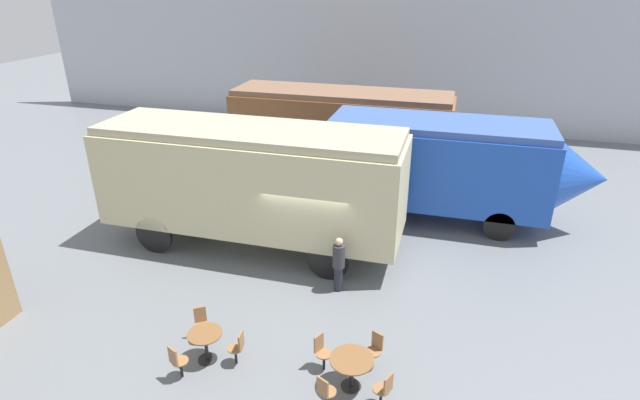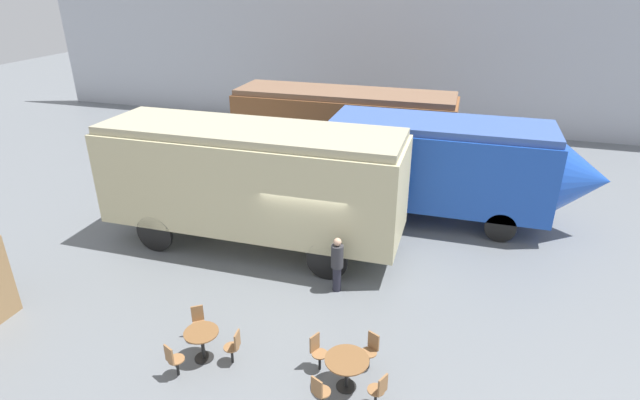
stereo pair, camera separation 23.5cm
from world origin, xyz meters
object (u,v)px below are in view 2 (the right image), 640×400
(passenger_coach_wooden, at_px, (344,120))
(cafe_table_mid, at_px, (202,338))
(streamlined_locomotive, at_px, (458,164))
(cafe_table_near, at_px, (347,365))
(cafe_chair_0, at_px, (371,348))
(visitor_person, at_px, (337,263))
(passenger_coach_vintage, at_px, (252,177))

(passenger_coach_wooden, distance_m, cafe_table_mid, 13.47)
(streamlined_locomotive, relative_size, cafe_table_mid, 11.78)
(passenger_coach_wooden, relative_size, cafe_table_near, 10.36)
(cafe_table_near, height_order, cafe_chair_0, cafe_chair_0)
(passenger_coach_wooden, bearing_deg, cafe_table_mid, -89.68)
(cafe_chair_0, bearing_deg, passenger_coach_wooden, -137.20)
(passenger_coach_wooden, xyz_separation_m, cafe_table_near, (3.42, -13.30, -1.47))
(cafe_chair_0, relative_size, visitor_person, 0.53)
(cafe_table_near, bearing_deg, passenger_coach_wooden, 104.43)
(streamlined_locomotive, height_order, passenger_coach_vintage, passenger_coach_vintage)
(cafe_table_mid, distance_m, visitor_person, 4.17)
(visitor_person, bearing_deg, passenger_coach_vintage, 150.53)
(passenger_coach_wooden, bearing_deg, cafe_chair_0, -73.18)
(cafe_table_near, relative_size, cafe_table_mid, 1.20)
(cafe_table_mid, bearing_deg, passenger_coach_wooden, 90.32)
(passenger_coach_vintage, relative_size, cafe_table_mid, 11.98)
(passenger_coach_vintage, bearing_deg, cafe_table_near, -50.31)
(passenger_coach_wooden, relative_size, cafe_table_mid, 12.43)
(cafe_table_near, distance_m, cafe_table_mid, 3.35)
(passenger_coach_wooden, bearing_deg, cafe_table_near, -75.57)
(passenger_coach_vintage, relative_size, cafe_chair_0, 10.81)
(streamlined_locomotive, distance_m, cafe_table_mid, 10.50)
(passenger_coach_wooden, height_order, passenger_coach_vintage, passenger_coach_vintage)
(passenger_coach_wooden, distance_m, streamlined_locomotive, 6.70)
(passenger_coach_wooden, distance_m, cafe_chair_0, 13.20)
(visitor_person, bearing_deg, streamlined_locomotive, 63.06)
(streamlined_locomotive, xyz_separation_m, cafe_table_mid, (-5.06, -9.08, -1.48))
(cafe_table_mid, bearing_deg, cafe_table_near, 1.47)
(streamlined_locomotive, height_order, cafe_table_mid, streamlined_locomotive)
(streamlined_locomotive, xyz_separation_m, cafe_chair_0, (-1.35, -8.24, -1.55))
(passenger_coach_vintage, bearing_deg, cafe_table_mid, -79.23)
(cafe_table_near, relative_size, cafe_chair_0, 1.08)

